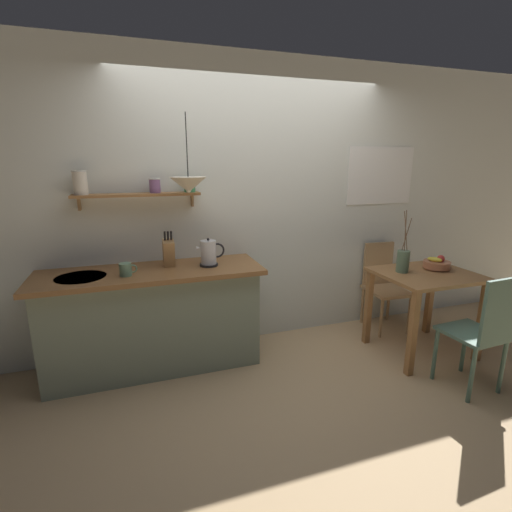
{
  "coord_description": "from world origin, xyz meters",
  "views": [
    {
      "loc": [
        -1.12,
        -2.78,
        1.76
      ],
      "look_at": [
        -0.1,
        0.25,
        0.95
      ],
      "focal_mm": 26.25,
      "sensor_mm": 36.0,
      "label": 1
    }
  ],
  "objects_px": {
    "dining_chair_far": "(383,282)",
    "twig_vase": "(403,261)",
    "fruit_bowl": "(437,264)",
    "electric_kettle": "(209,253)",
    "dining_chair_near": "(483,329)",
    "dining_table": "(425,288)",
    "pendant_lamp": "(188,185)",
    "coffee_mug_by_sink": "(126,269)",
    "knife_block": "(169,252)"
  },
  "relations": [
    {
      "from": "dining_chair_near",
      "to": "electric_kettle",
      "type": "distance_m",
      "value": 2.22
    },
    {
      "from": "fruit_bowl",
      "to": "electric_kettle",
      "type": "distance_m",
      "value": 2.12
    },
    {
      "from": "dining_table",
      "to": "pendant_lamp",
      "type": "height_order",
      "value": "pendant_lamp"
    },
    {
      "from": "electric_kettle",
      "to": "knife_block",
      "type": "distance_m",
      "value": 0.34
    },
    {
      "from": "fruit_bowl",
      "to": "dining_chair_near",
      "type": "bearing_deg",
      "value": -106.82
    },
    {
      "from": "fruit_bowl",
      "to": "pendant_lamp",
      "type": "distance_m",
      "value": 2.38
    },
    {
      "from": "dining_chair_far",
      "to": "twig_vase",
      "type": "distance_m",
      "value": 0.69
    },
    {
      "from": "coffee_mug_by_sink",
      "to": "twig_vase",
      "type": "bearing_deg",
      "value": -7.16
    },
    {
      "from": "dining_chair_far",
      "to": "knife_block",
      "type": "xyz_separation_m",
      "value": [
        -2.24,
        -0.06,
        0.52
      ]
    },
    {
      "from": "dining_table",
      "to": "electric_kettle",
      "type": "distance_m",
      "value": 1.99
    },
    {
      "from": "pendant_lamp",
      "to": "twig_vase",
      "type": "bearing_deg",
      "value": -9.86
    },
    {
      "from": "coffee_mug_by_sink",
      "to": "pendant_lamp",
      "type": "xyz_separation_m",
      "value": [
        0.52,
        0.02,
        0.64
      ]
    },
    {
      "from": "dining_chair_near",
      "to": "knife_block",
      "type": "height_order",
      "value": "knife_block"
    },
    {
      "from": "dining_chair_near",
      "to": "dining_table",
      "type": "bearing_deg",
      "value": 85.58
    },
    {
      "from": "fruit_bowl",
      "to": "coffee_mug_by_sink",
      "type": "xyz_separation_m",
      "value": [
        -2.75,
        0.33,
        0.11
      ]
    },
    {
      "from": "fruit_bowl",
      "to": "twig_vase",
      "type": "relative_size",
      "value": 0.42
    },
    {
      "from": "twig_vase",
      "to": "pendant_lamp",
      "type": "relative_size",
      "value": 0.94
    },
    {
      "from": "dining_table",
      "to": "electric_kettle",
      "type": "bearing_deg",
      "value": 165.97
    },
    {
      "from": "pendant_lamp",
      "to": "dining_chair_near",
      "type": "bearing_deg",
      "value": -28.32
    },
    {
      "from": "twig_vase",
      "to": "coffee_mug_by_sink",
      "type": "relative_size",
      "value": 4.17
    },
    {
      "from": "dining_chair_near",
      "to": "coffee_mug_by_sink",
      "type": "xyz_separation_m",
      "value": [
        -2.53,
        1.06,
        0.41
      ]
    },
    {
      "from": "twig_vase",
      "to": "pendant_lamp",
      "type": "height_order",
      "value": "pendant_lamp"
    },
    {
      "from": "dining_chair_far",
      "to": "coffee_mug_by_sink",
      "type": "xyz_separation_m",
      "value": [
        -2.59,
        -0.22,
        0.45
      ]
    },
    {
      "from": "twig_vase",
      "to": "pendant_lamp",
      "type": "bearing_deg",
      "value": 170.14
    },
    {
      "from": "dining_chair_near",
      "to": "electric_kettle",
      "type": "relative_size",
      "value": 3.93
    },
    {
      "from": "dining_table",
      "to": "dining_chair_near",
      "type": "height_order",
      "value": "dining_chair_near"
    },
    {
      "from": "dining_table",
      "to": "dining_chair_far",
      "type": "height_order",
      "value": "dining_chair_far"
    },
    {
      "from": "electric_kettle",
      "to": "pendant_lamp",
      "type": "distance_m",
      "value": 0.61
    },
    {
      "from": "dining_chair_near",
      "to": "pendant_lamp",
      "type": "relative_size",
      "value": 1.59
    },
    {
      "from": "pendant_lamp",
      "to": "fruit_bowl",
      "type": "bearing_deg",
      "value": -8.9
    },
    {
      "from": "coffee_mug_by_sink",
      "to": "dining_table",
      "type": "bearing_deg",
      "value": -8.68
    },
    {
      "from": "dining_chair_far",
      "to": "pendant_lamp",
      "type": "xyz_separation_m",
      "value": [
        -2.07,
        -0.2,
        1.09
      ]
    },
    {
      "from": "dining_chair_far",
      "to": "twig_vase",
      "type": "relative_size",
      "value": 1.61
    },
    {
      "from": "fruit_bowl",
      "to": "knife_block",
      "type": "bearing_deg",
      "value": 168.51
    },
    {
      "from": "dining_chair_near",
      "to": "pendant_lamp",
      "type": "height_order",
      "value": "pendant_lamp"
    },
    {
      "from": "dining_chair_near",
      "to": "dining_chair_far",
      "type": "distance_m",
      "value": 1.28
    },
    {
      "from": "dining_table",
      "to": "knife_block",
      "type": "distance_m",
      "value": 2.33
    },
    {
      "from": "knife_block",
      "to": "twig_vase",
      "type": "bearing_deg",
      "value": -12.81
    },
    {
      "from": "dining_chair_far",
      "to": "electric_kettle",
      "type": "height_order",
      "value": "electric_kettle"
    },
    {
      "from": "coffee_mug_by_sink",
      "to": "pendant_lamp",
      "type": "bearing_deg",
      "value": 2.67
    },
    {
      "from": "dining_table",
      "to": "fruit_bowl",
      "type": "height_order",
      "value": "fruit_bowl"
    },
    {
      "from": "twig_vase",
      "to": "coffee_mug_by_sink",
      "type": "bearing_deg",
      "value": 172.84
    },
    {
      "from": "electric_kettle",
      "to": "pendant_lamp",
      "type": "bearing_deg",
      "value": -159.98
    },
    {
      "from": "fruit_bowl",
      "to": "twig_vase",
      "type": "xyz_separation_m",
      "value": [
        -0.37,
        0.03,
        0.06
      ]
    },
    {
      "from": "fruit_bowl",
      "to": "pendant_lamp",
      "type": "relative_size",
      "value": 0.4
    },
    {
      "from": "fruit_bowl",
      "to": "electric_kettle",
      "type": "xyz_separation_m",
      "value": [
        -2.07,
        0.41,
        0.17
      ]
    },
    {
      "from": "dining_table",
      "to": "dining_chair_near",
      "type": "relative_size",
      "value": 0.88
    },
    {
      "from": "dining_chair_near",
      "to": "knife_block",
      "type": "relative_size",
      "value": 3.09
    },
    {
      "from": "electric_kettle",
      "to": "pendant_lamp",
      "type": "xyz_separation_m",
      "value": [
        -0.16,
        -0.06,
        0.58
      ]
    },
    {
      "from": "fruit_bowl",
      "to": "electric_kettle",
      "type": "height_order",
      "value": "electric_kettle"
    }
  ]
}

